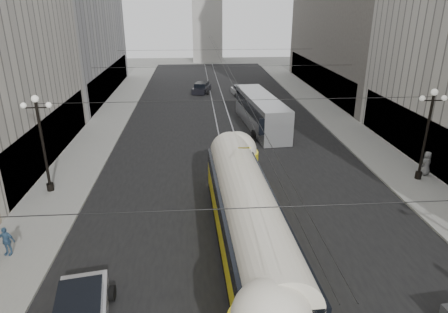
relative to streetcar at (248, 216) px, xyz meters
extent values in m
cube|color=black|center=(0.50, 21.92, -1.91)|extent=(20.00, 85.00, 0.02)
cube|color=gray|center=(-11.50, 25.42, -1.84)|extent=(4.00, 72.00, 0.15)
cube|color=gray|center=(12.50, 25.42, -1.84)|extent=(4.00, 72.00, 0.15)
cube|color=gray|center=(-0.25, 21.92, -1.91)|extent=(0.12, 85.00, 0.04)
cube|color=gray|center=(1.25, 21.92, -1.91)|extent=(0.12, 85.00, 0.04)
cube|color=black|center=(-13.55, 13.42, 0.09)|extent=(0.10, 18.00, 3.60)
cube|color=black|center=(-13.55, 37.42, 0.09)|extent=(0.10, 25.20, 3.60)
cube|color=black|center=(14.55, 11.42, 0.09)|extent=(0.10, 18.00, 3.60)
cube|color=black|center=(14.55, 37.42, 0.09)|extent=(0.10, 28.80, 3.60)
cube|color=#B2AFA8|center=(0.50, 69.42, 10.09)|extent=(6.00, 6.00, 24.00)
cylinder|color=black|center=(-12.10, 7.42, 1.24)|extent=(0.18, 0.18, 6.00)
cylinder|color=black|center=(-12.10, 7.42, -1.51)|extent=(0.44, 0.44, 0.50)
cylinder|color=black|center=(-12.10, 7.42, 3.84)|extent=(1.60, 0.08, 0.08)
sphere|color=white|center=(-12.10, 7.42, 4.39)|extent=(0.44, 0.44, 0.44)
sphere|color=white|center=(-12.85, 7.42, 3.99)|extent=(0.36, 0.36, 0.36)
sphere|color=white|center=(-11.35, 7.42, 3.99)|extent=(0.36, 0.36, 0.36)
cylinder|color=black|center=(13.10, 7.42, 1.24)|extent=(0.18, 0.18, 6.00)
cylinder|color=black|center=(13.10, 7.42, -1.51)|extent=(0.44, 0.44, 0.50)
cylinder|color=black|center=(13.10, 7.42, 3.84)|extent=(1.60, 0.08, 0.08)
sphere|color=white|center=(13.10, 7.42, 4.39)|extent=(0.44, 0.44, 0.44)
sphere|color=white|center=(12.35, 7.42, 3.99)|extent=(0.36, 0.36, 0.36)
sphere|color=white|center=(13.85, 7.42, 3.99)|extent=(0.36, 0.36, 0.36)
cylinder|color=black|center=(0.50, -6.58, 4.09)|extent=(25.00, 0.03, 0.03)
cylinder|color=black|center=(0.50, 7.42, 4.09)|extent=(25.00, 0.03, 0.03)
cylinder|color=black|center=(0.50, 21.42, 4.09)|extent=(25.00, 0.03, 0.03)
cylinder|color=black|center=(0.50, 35.42, 4.09)|extent=(25.00, 0.03, 0.03)
cylinder|color=black|center=(0.50, 25.42, 3.89)|extent=(0.03, 72.00, 0.03)
cylinder|color=black|center=(0.90, 25.42, 3.89)|extent=(0.03, 72.00, 0.03)
cube|color=yellow|center=(0.00, 0.00, -0.77)|extent=(3.35, 15.30, 1.85)
cube|color=black|center=(0.00, 0.00, -1.64)|extent=(3.33, 14.85, 0.33)
cube|color=black|center=(0.00, 0.00, 0.43)|extent=(3.36, 15.08, 0.92)
cylinder|color=silver|center=(0.00, 0.00, 0.75)|extent=(3.01, 15.06, 2.50)
cylinder|color=yellow|center=(0.26, 7.50, -0.66)|extent=(2.83, 2.83, 2.50)
sphere|color=silver|center=(0.26, 7.50, 0.64)|extent=(2.61, 2.61, 2.61)
cube|color=#ACAEB1|center=(4.05, 20.88, -0.32)|extent=(3.71, 12.54, 3.09)
cube|color=black|center=(4.05, 20.88, 0.20)|extent=(3.69, 12.11, 1.13)
cube|color=black|center=(4.05, 14.75, 0.04)|extent=(2.37, 0.32, 1.44)
cylinder|color=black|center=(2.77, 16.74, -1.40)|extent=(0.30, 1.03, 1.03)
cylinder|color=black|center=(5.34, 16.74, -1.40)|extent=(0.30, 1.03, 1.03)
cylinder|color=black|center=(2.77, 25.01, -1.40)|extent=(0.30, 1.03, 1.03)
cylinder|color=black|center=(5.34, 25.01, -1.40)|extent=(0.30, 1.03, 1.03)
cube|color=black|center=(-7.00, -4.80, -0.84)|extent=(2.08, 2.79, 0.77)
cylinder|color=black|center=(-7.85, -3.23, -1.58)|extent=(0.22, 0.66, 0.66)
cylinder|color=black|center=(-6.15, -3.23, -1.58)|extent=(0.22, 0.66, 0.66)
cube|color=silver|center=(3.68, 35.62, -1.49)|extent=(2.23, 4.18, 0.70)
cube|color=black|center=(3.68, 35.62, -0.99)|extent=(1.76, 2.38, 0.67)
cylinder|color=black|center=(2.94, 34.27, -1.63)|extent=(0.22, 0.56, 0.56)
cylinder|color=black|center=(4.41, 34.27, -1.63)|extent=(0.22, 0.56, 0.56)
cylinder|color=black|center=(2.94, 36.97, -1.63)|extent=(0.22, 0.56, 0.56)
cylinder|color=black|center=(4.41, 36.97, -1.63)|extent=(0.22, 0.56, 0.56)
cube|color=black|center=(-1.43, 37.76, -1.45)|extent=(2.84, 4.64, 0.77)
cube|color=black|center=(-1.43, 37.76, -0.91)|extent=(2.13, 2.70, 0.72)
cylinder|color=black|center=(-2.23, 36.29, -1.60)|extent=(0.22, 0.62, 0.62)
cylinder|color=black|center=(-0.63, 36.29, -1.60)|extent=(0.22, 0.62, 0.62)
cylinder|color=black|center=(-2.23, 39.23, -1.60)|extent=(0.22, 0.62, 0.62)
cylinder|color=black|center=(-0.63, 39.23, -1.60)|extent=(0.22, 0.62, 0.62)
imported|color=slate|center=(13.92, 8.02, -0.88)|extent=(0.99, 0.80, 1.76)
imported|color=#3C5F84|center=(-11.82, 0.26, -1.01)|extent=(0.96, 0.65, 1.51)
camera|label=1|loc=(-2.46, -17.11, 9.90)|focal=32.00mm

